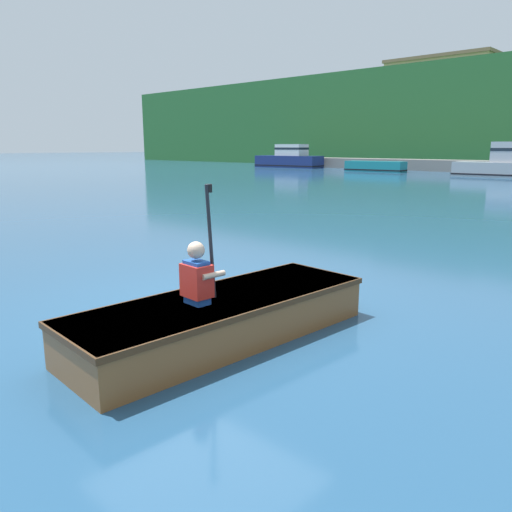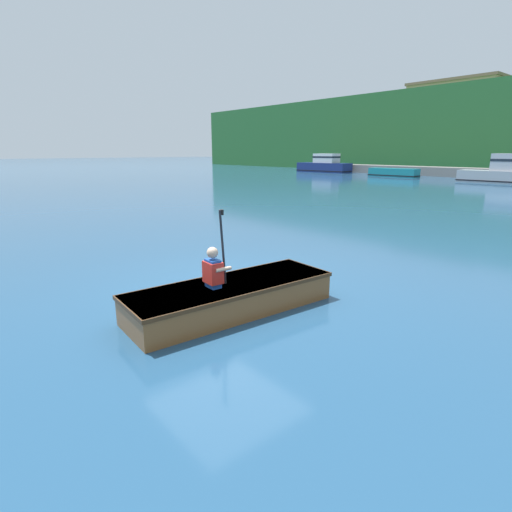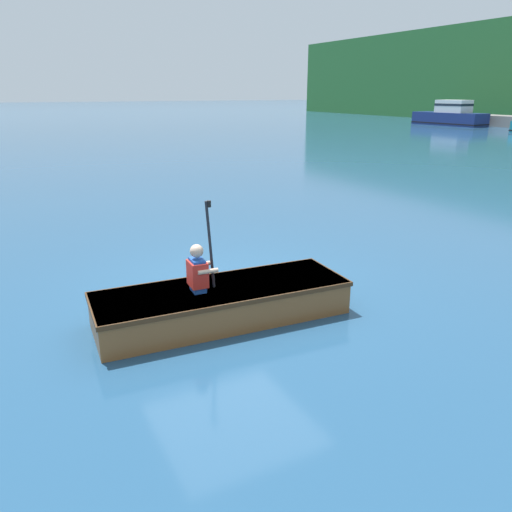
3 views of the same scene
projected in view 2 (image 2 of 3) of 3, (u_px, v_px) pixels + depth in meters
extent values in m
plane|color=navy|center=(225.00, 288.00, 7.38)|extent=(300.00, 300.00, 0.00)
cube|color=tan|center=(455.00, 129.00, 47.46)|extent=(9.94, 6.49, 9.99)
cube|color=brown|center=(461.00, 83.00, 46.15)|extent=(10.24, 6.79, 0.30)
cube|color=#197A84|center=(393.00, 173.00, 39.25)|extent=(4.86, 1.73, 0.81)
cube|color=black|center=(393.00, 175.00, 39.32)|extent=(4.90, 1.77, 0.10)
cube|color=#9EA3A8|center=(503.00, 177.00, 31.28)|extent=(6.46, 2.19, 0.95)
cube|color=black|center=(502.00, 181.00, 31.36)|extent=(6.50, 2.23, 0.10)
cube|color=#B2B2B7|center=(510.00, 162.00, 30.77)|extent=(2.42, 1.61, 1.32)
cube|color=#19232D|center=(510.00, 160.00, 30.73)|extent=(2.44, 1.63, 0.20)
cube|color=navy|center=(324.00, 168.00, 47.70)|extent=(6.74, 2.64, 1.10)
cube|color=black|center=(324.00, 171.00, 47.79)|extent=(6.78, 2.68, 0.10)
cube|color=silver|center=(326.00, 158.00, 47.20)|extent=(2.88, 1.91, 1.07)
cube|color=#19232D|center=(326.00, 157.00, 47.17)|extent=(2.90, 1.93, 0.20)
cube|color=brown|center=(232.00, 297.00, 6.27)|extent=(1.28, 3.36, 0.46)
cube|color=#482C16|center=(232.00, 285.00, 6.22)|extent=(1.32, 3.40, 0.06)
cube|color=#482C16|center=(232.00, 285.00, 6.22)|extent=(1.06, 2.89, 0.02)
cone|color=brown|center=(305.00, 277.00, 7.18)|extent=(0.40, 0.40, 0.41)
cube|color=brown|center=(218.00, 289.00, 6.08)|extent=(1.02, 0.23, 0.03)
cube|color=#1E4CA5|center=(213.00, 273.00, 5.97)|extent=(0.25, 0.18, 0.43)
cube|color=red|center=(213.00, 272.00, 5.96)|extent=(0.30, 0.23, 0.32)
sphere|color=beige|center=(212.00, 253.00, 5.89)|extent=(0.17, 0.17, 0.17)
cylinder|color=beige|center=(223.00, 269.00, 5.88)|extent=(0.07, 0.26, 0.06)
cylinder|color=beige|center=(213.00, 265.00, 6.11)|extent=(0.07, 0.26, 0.06)
cylinder|color=#232328|center=(223.00, 247.00, 5.98)|extent=(0.04, 0.11, 1.14)
cylinder|color=black|center=(222.00, 212.00, 5.84)|extent=(0.05, 0.05, 0.08)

